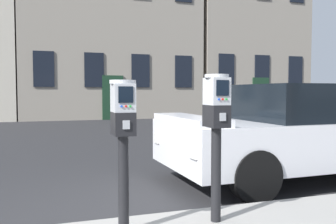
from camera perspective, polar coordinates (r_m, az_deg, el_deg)
The scene contains 4 objects.
parking_meter_near_kerb at distance 3.04m, azimuth -6.99°, elevation -2.49°, with size 0.22×0.25×1.27m.
parking_meter_twin_adjacent at distance 3.31m, azimuth 7.53°, elevation -1.32°, with size 0.22×0.25×1.33m.
parked_car_white_suv at distance 5.99m, azimuth 21.36°, elevation -2.51°, with size 4.46×1.93×1.42m.
townhouse_grey_stucco at distance 24.08m, azimuth 10.25°, elevation 16.41°, with size 6.49×6.47×13.73m.
Camera 1 is at (-0.65, -3.14, 1.31)m, focal length 39.26 mm.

